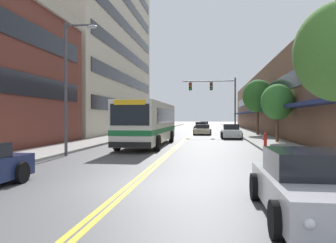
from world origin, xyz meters
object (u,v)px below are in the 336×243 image
car_slate_blue_moving_second (204,125)px  city_bus (149,122)px  traffic_signal_mast (217,94)px  car_charcoal_moving_third (201,127)px  street_lamp_left_near (70,77)px  car_silver_parked_right_foreground (309,186)px  fire_hydrant (265,140)px  car_black_parked_left_mid (156,129)px  street_tree_right_far (258,96)px  car_champagne_moving_lead (203,130)px  car_white_parked_right_mid (231,132)px  street_tree_right_mid (277,102)px

car_slate_blue_moving_second → city_bus: bearing=-94.5°
traffic_signal_mast → city_bus: bearing=-109.3°
car_charcoal_moving_third → street_lamp_left_near: size_ratio=0.65×
car_silver_parked_right_foreground → car_charcoal_moving_third: bearing=94.6°
fire_hydrant → car_silver_parked_right_foreground: bearing=-95.9°
car_black_parked_left_mid → city_bus: bearing=-82.1°
city_bus → street_tree_right_far: 17.04m
car_black_parked_left_mid → traffic_signal_mast: size_ratio=0.63×
city_bus → car_charcoal_moving_third: city_bus is taller
street_lamp_left_near → fire_hydrant: size_ratio=7.87×
car_champagne_moving_lead → car_charcoal_moving_third: size_ratio=1.02×
city_bus → car_champagne_moving_lead: city_bus is taller
car_silver_parked_right_foreground → car_slate_blue_moving_second: car_silver_parked_right_foreground is taller
car_black_parked_left_mid → car_white_parked_right_mid: (8.70, -7.18, 0.06)m
car_black_parked_left_mid → car_champagne_moving_lead: size_ratio=0.89×
street_lamp_left_near → car_slate_blue_moving_second: bearing=82.7°
city_bus → traffic_signal_mast: traffic_signal_mast is taller
car_silver_parked_right_foreground → traffic_signal_mast: traffic_signal_mast is taller
city_bus → fire_hydrant: bearing=-10.4°
car_white_parked_right_mid → fire_hydrant: (1.58, -10.50, -0.05)m
car_silver_parked_right_foreground → car_charcoal_moving_third: 43.35m
car_charcoal_moving_third → street_tree_right_mid: 24.75m
fire_hydrant → car_white_parked_right_mid: bearing=98.5°
car_champagne_moving_lead → street_tree_right_mid: street_tree_right_mid is taller
car_champagne_moving_lead → street_tree_right_mid: size_ratio=1.03×
city_bus → street_tree_right_mid: bearing=16.8°
car_black_parked_left_mid → street_lamp_left_near: 23.51m
car_silver_parked_right_foreground → car_slate_blue_moving_second: (-3.21, 58.24, -0.05)m
street_tree_right_far → street_tree_right_mid: bearing=-90.1°
car_champagne_moving_lead → fire_hydrant: 18.07m
street_lamp_left_near → street_tree_right_mid: bearing=38.2°
car_silver_parked_right_foreground → car_white_parked_right_mid: size_ratio=1.02×
street_tree_right_mid → fire_hydrant: street_tree_right_mid is taller
car_champagne_moving_lead → car_charcoal_moving_third: bearing=92.6°
car_black_parked_left_mid → street_tree_right_mid: 18.04m
car_slate_blue_moving_second → street_lamp_left_near: street_lamp_left_near is taller
car_black_parked_left_mid → fire_hydrant: bearing=-59.8°
car_black_parked_left_mid → street_lamp_left_near: (-0.73, -23.22, 3.63)m
street_lamp_left_near → car_silver_parked_right_foreground: bearing=-45.5°
car_slate_blue_moving_second → street_tree_right_far: (6.41, -27.87, 3.85)m
car_black_parked_left_mid → car_silver_parked_right_foreground: 33.94m
car_black_parked_left_mid → street_lamp_left_near: bearing=-91.8°
city_bus → street_lamp_left_near: 8.01m
car_champagne_moving_lead → street_lamp_left_near: bearing=-105.7°
car_white_parked_right_mid → car_champagne_moving_lead: 7.59m
car_white_parked_right_mid → street_tree_right_mid: size_ratio=0.96×
car_slate_blue_moving_second → street_lamp_left_near: size_ratio=0.62×
car_black_parked_left_mid → car_champagne_moving_lead: car_black_parked_left_mid is taller
car_white_parked_right_mid → fire_hydrant: bearing=-81.5°
traffic_signal_mast → street_tree_right_far: bearing=-14.1°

